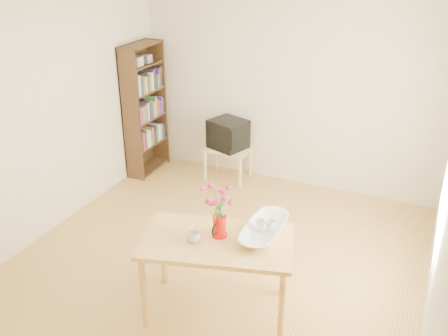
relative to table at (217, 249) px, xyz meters
The scene contains 11 objects.
room 0.88m from the table, 118.32° to the left, with size 4.50×4.50×4.50m.
table is the anchor object (origin of this frame).
tv_stand 2.71m from the table, 112.13° to the left, with size 0.60×0.45×0.46m.
bookshelf 3.15m from the table, 133.53° to the left, with size 0.28×0.70×1.80m.
pitcher 0.19m from the table, 97.56° to the left, with size 0.13×0.21×0.20m.
flowers 0.44m from the table, 97.61° to the left, with size 0.22×0.22×0.31m, color #D73266, non-canonical shape.
mug 0.24m from the table, 147.41° to the right, with size 0.11×0.11×0.09m, color white.
bowl 0.52m from the table, 39.96° to the left, with size 0.45×0.45×0.43m, color white.
teacup_a 0.47m from the table, 43.79° to the left, with size 0.08×0.08×0.07m, color white.
teacup_b 0.53m from the table, 38.28° to the left, with size 0.07×0.07×0.07m, color white.
television 2.71m from the table, 112.03° to the left, with size 0.55×0.54×0.39m.
Camera 1 is at (1.83, -3.72, 3.07)m, focal length 40.00 mm.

